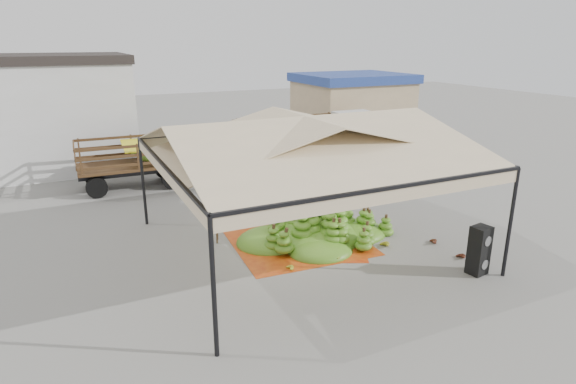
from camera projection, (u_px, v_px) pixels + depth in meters
name	position (u px, v px, depth m)	size (l,w,h in m)	color
ground	(303.00, 246.00, 14.77)	(90.00, 90.00, 0.00)	slate
canopy_tent	(304.00, 141.00, 13.77)	(8.10, 8.10, 4.00)	black
building_tan	(352.00, 108.00, 29.41)	(6.30, 5.30, 4.10)	tan
tarp_left	(298.00, 241.00, 15.15)	(4.01, 3.82, 0.01)	#CC5A13
tarp_right	(305.00, 237.00, 15.46)	(3.57, 3.75, 0.01)	#DA5E14
banana_heap	(317.00, 222.00, 15.24)	(5.12, 4.20, 1.10)	#387217
hand_yellow_a	(383.00, 244.00, 14.70)	(0.47, 0.39, 0.22)	gold
hand_yellow_b	(288.00, 267.00, 13.21)	(0.43, 0.35, 0.19)	gold
hand_red_a	(431.00, 240.00, 14.96)	(0.46, 0.37, 0.21)	#582714
hand_red_b	(459.00, 256.00, 13.92)	(0.42, 0.35, 0.19)	#592114
hand_green	(335.00, 257.00, 13.84)	(0.45, 0.37, 0.20)	#56811B
hanging_bunches	(303.00, 176.00, 12.71)	(4.74, 0.24, 0.20)	#4E7017
speaker_stack	(479.00, 250.00, 12.89)	(0.55, 0.50, 1.36)	black
banana_leaves	(215.00, 245.00, 14.91)	(0.96, 1.36, 3.70)	#216C1D
vendor	(286.00, 170.00, 19.83)	(0.68, 0.45, 1.86)	gray
truck_left	(160.00, 155.00, 20.76)	(6.28, 2.32, 2.13)	#4D3619
truck_right	(318.00, 136.00, 23.66)	(7.36, 2.70, 2.51)	#4C3119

